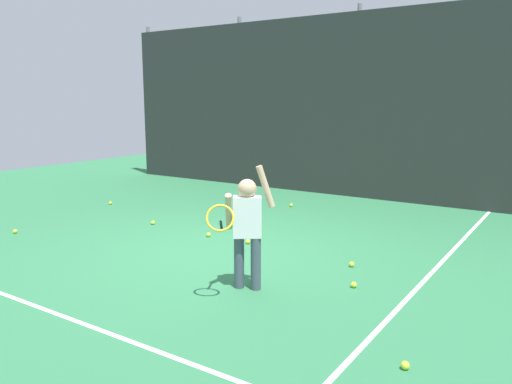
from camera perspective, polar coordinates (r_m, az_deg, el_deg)
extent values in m
plane|color=#2D7247|center=(6.93, -4.74, -6.65)|extent=(20.00, 20.00, 0.00)
cube|color=white|center=(5.34, -21.69, -12.64)|extent=(9.00, 0.05, 0.00)
cube|color=white|center=(6.66, 19.83, -7.92)|extent=(0.05, 9.00, 0.00)
cube|color=#282D2B|center=(10.76, 11.14, 9.45)|extent=(12.15, 0.08, 3.78)
cylinder|color=slate|center=(14.17, -11.81, 9.89)|extent=(0.09, 0.09, 3.93)
cylinder|color=slate|center=(12.25, -1.84, 10.07)|extent=(0.09, 0.09, 3.93)
cylinder|color=slate|center=(10.81, 11.28, 9.84)|extent=(0.09, 0.09, 3.93)
cylinder|color=#3F4C59|center=(5.53, -1.92, -7.90)|extent=(0.11, 0.11, 0.58)
cylinder|color=#3F4C59|center=(5.47, -0.02, -8.08)|extent=(0.11, 0.11, 0.58)
cube|color=white|center=(5.36, -1.00, -2.81)|extent=(0.34, 0.31, 0.44)
sphere|color=tan|center=(5.30, -1.01, 0.40)|extent=(0.20, 0.20, 0.20)
cylinder|color=tan|center=(5.32, 1.08, 0.62)|extent=(0.21, 0.17, 0.46)
cylinder|color=tan|center=(5.29, -3.10, -2.25)|extent=(0.22, 0.28, 0.43)
cylinder|color=black|center=(5.20, -3.96, -3.77)|extent=(0.16, 0.21, 0.15)
torus|color=yellow|center=(4.96, -4.08, -2.94)|extent=(0.33, 0.30, 0.26)
sphere|color=#CCE033|center=(6.37, 10.77, -8.03)|extent=(0.07, 0.07, 0.07)
sphere|color=#CCE033|center=(8.61, -25.57, -4.03)|extent=(0.07, 0.07, 0.07)
sphere|color=#CCE033|center=(7.61, -5.38, -4.83)|extent=(0.07, 0.07, 0.07)
sphere|color=#CCE033|center=(4.21, 16.51, -18.27)|extent=(0.07, 0.07, 0.07)
sphere|color=#CCE033|center=(7.22, -0.92, -5.63)|extent=(0.07, 0.07, 0.07)
sphere|color=#CCE033|center=(9.72, 4.00, -1.49)|extent=(0.07, 0.07, 0.07)
sphere|color=#CCE033|center=(8.49, -11.57, -3.42)|extent=(0.07, 0.07, 0.07)
sphere|color=#CCE033|center=(10.29, -16.13, -1.21)|extent=(0.07, 0.07, 0.07)
sphere|color=#CCE033|center=(5.70, 10.98, -10.25)|extent=(0.07, 0.07, 0.07)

